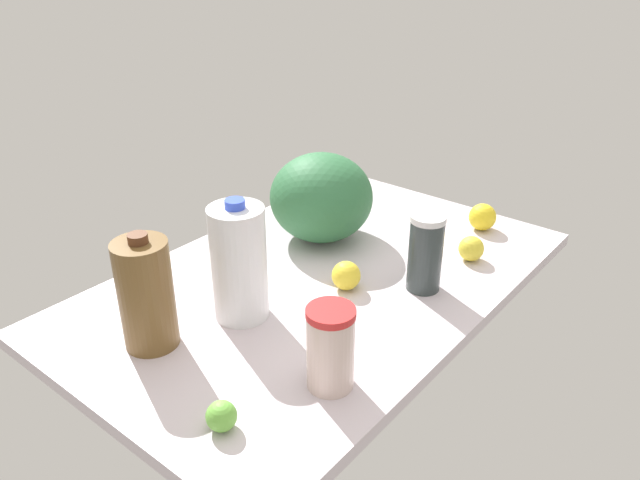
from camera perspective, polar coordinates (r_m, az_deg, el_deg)
The scene contains 11 objects.
countertop at distance 149.23cm, azimuth 0.00°, elevation -3.93°, with size 120.00×76.00×3.00cm, color silver.
watermelon at distance 162.34cm, azimuth 0.12°, elevation 3.92°, with size 26.85×26.85×23.05cm, color #2E693E.
tumbler_cup at distance 111.95cm, azimuth 0.96°, elevation -9.83°, with size 8.85×8.85×16.28cm.
chocolate_milk_jug at distance 125.10cm, azimuth -15.62°, elevation -4.80°, with size 10.75×10.75×24.41cm.
milk_jug at distance 129.81cm, azimuth -7.43°, elevation -2.09°, with size 11.68×11.68×26.82cm.
shaker_bottle at distance 141.78cm, azimuth 9.61°, elevation -1.15°, with size 7.93×7.93×18.41cm.
lemon_beside_bowl at distance 175.57cm, azimuth 14.63°, elevation 2.05°, with size 7.37×7.37×7.37cm, color yellow.
lime_loose at distance 108.19cm, azimuth -9.00°, elevation -15.61°, with size 5.28×5.28×5.28cm, color #6AB540.
lemon_by_jug at distance 142.86cm, azimuth 2.46°, elevation -3.23°, with size 6.71×6.71×6.71cm, color yellow.
lemon_far_back at distance 155.07cm, azimuth -8.91°, elevation -1.10°, with size 6.01×6.01×6.01cm, color yellow.
lemon_near_front at distance 159.04cm, azimuth 13.66°, elevation -0.76°, with size 6.29×6.29×6.29cm, color yellow.
Camera 1 is at (99.28, 80.55, 78.47)cm, focal length 35.00 mm.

